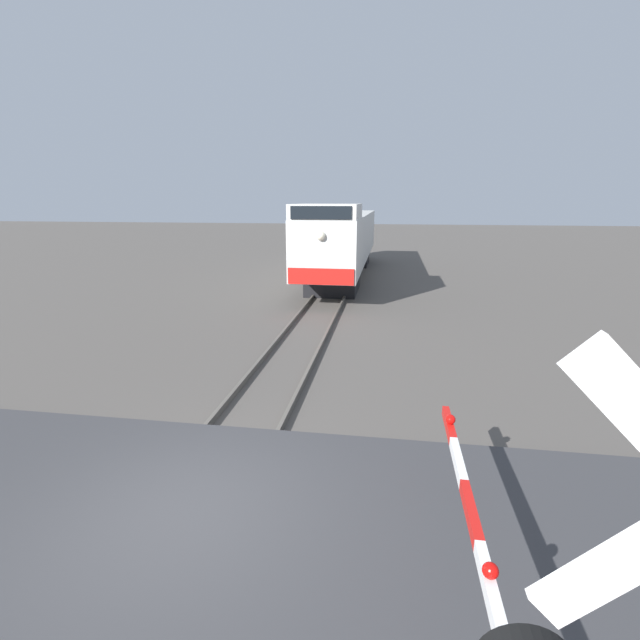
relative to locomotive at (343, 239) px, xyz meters
name	(u,v)px	position (x,y,z in m)	size (l,w,h in m)	color
ground_plane	(184,524)	(0.00, -21.13, -2.16)	(160.00, 160.00, 0.00)	#514C47
rail_track_left	(135,514)	(-0.72, -21.13, -2.09)	(0.08, 80.00, 0.15)	#59544C
rail_track_right	(233,524)	(0.72, -21.13, -2.09)	(0.08, 80.00, 0.15)	#59544C
road_surface	(183,519)	(0.00, -21.13, -2.08)	(36.00, 5.00, 0.16)	#38383A
locomotive	(343,239)	(0.00, 0.00, 0.00)	(2.76, 17.81, 4.16)	black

